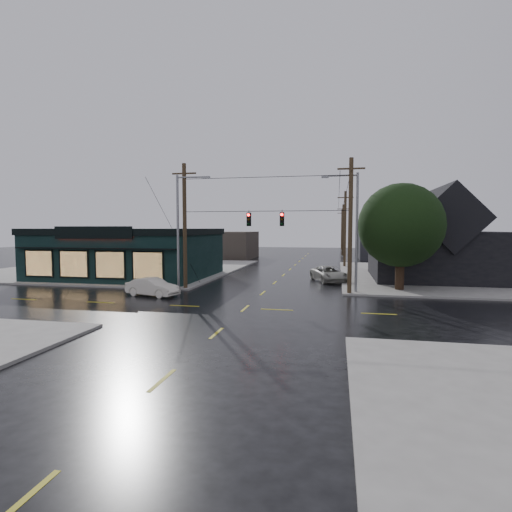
% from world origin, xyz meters
% --- Properties ---
extents(ground_plane, '(160.00, 160.00, 0.00)m').
position_xyz_m(ground_plane, '(0.00, 0.00, 0.00)').
color(ground_plane, black).
extents(sidewalk_nw, '(28.00, 28.00, 0.15)m').
position_xyz_m(sidewalk_nw, '(-20.00, 20.00, 0.07)').
color(sidewalk_nw, gray).
rests_on(sidewalk_nw, ground).
extents(sidewalk_ne, '(28.00, 28.00, 0.15)m').
position_xyz_m(sidewalk_ne, '(20.00, 20.00, 0.07)').
color(sidewalk_ne, gray).
rests_on(sidewalk_ne, ground).
extents(pizza_shop, '(16.30, 12.34, 4.90)m').
position_xyz_m(pizza_shop, '(-15.00, 12.94, 2.56)').
color(pizza_shop, black).
rests_on(pizza_shop, ground).
extents(ne_building, '(12.60, 11.60, 8.75)m').
position_xyz_m(ne_building, '(15.00, 17.00, 4.47)').
color(ne_building, black).
rests_on(ne_building, ground).
extents(corner_tree, '(6.58, 6.58, 8.36)m').
position_xyz_m(corner_tree, '(10.44, 9.05, 5.20)').
color(corner_tree, black).
rests_on(corner_tree, ground).
extents(utility_pole_nw, '(2.00, 0.32, 10.15)m').
position_xyz_m(utility_pole_nw, '(-6.50, 6.50, 0.00)').
color(utility_pole_nw, '#352617').
rests_on(utility_pole_nw, ground).
extents(utility_pole_ne, '(2.00, 0.32, 10.15)m').
position_xyz_m(utility_pole_ne, '(6.50, 6.50, 0.00)').
color(utility_pole_ne, '#352617').
rests_on(utility_pole_ne, ground).
extents(utility_pole_far_a, '(2.00, 0.32, 9.65)m').
position_xyz_m(utility_pole_far_a, '(6.50, 28.00, 0.00)').
color(utility_pole_far_a, '#352617').
rests_on(utility_pole_far_a, ground).
extents(utility_pole_far_b, '(2.00, 0.32, 9.15)m').
position_xyz_m(utility_pole_far_b, '(6.50, 48.00, 0.00)').
color(utility_pole_far_b, '#352617').
rests_on(utility_pole_far_b, ground).
extents(utility_pole_far_c, '(2.00, 0.32, 9.15)m').
position_xyz_m(utility_pole_far_c, '(6.50, 68.00, 0.00)').
color(utility_pole_far_c, '#352617').
rests_on(utility_pole_far_c, ground).
extents(span_signal_assembly, '(13.00, 0.48, 1.23)m').
position_xyz_m(span_signal_assembly, '(0.10, 6.50, 5.70)').
color(span_signal_assembly, black).
rests_on(span_signal_assembly, ground).
extents(streetlight_nw, '(5.40, 0.30, 9.15)m').
position_xyz_m(streetlight_nw, '(-6.80, 5.80, 0.00)').
color(streetlight_nw, gray).
rests_on(streetlight_nw, ground).
extents(streetlight_ne, '(5.40, 0.30, 9.15)m').
position_xyz_m(streetlight_ne, '(7.00, 7.20, 0.00)').
color(streetlight_ne, gray).
rests_on(streetlight_ne, ground).
extents(bg_building_west, '(12.00, 10.00, 4.40)m').
position_xyz_m(bg_building_west, '(-14.00, 40.00, 2.20)').
color(bg_building_west, '#40362F').
rests_on(bg_building_west, ground).
extents(bg_building_east, '(14.00, 12.00, 5.60)m').
position_xyz_m(bg_building_east, '(16.00, 45.00, 2.80)').
color(bg_building_east, '#2B2B30').
rests_on(bg_building_east, ground).
extents(sedan_cream, '(4.30, 2.40, 1.34)m').
position_xyz_m(sedan_cream, '(-7.69, 3.02, 0.67)').
color(sedan_cream, silver).
rests_on(sedan_cream, ground).
extents(suv_silver, '(4.07, 5.61, 1.42)m').
position_xyz_m(suv_silver, '(4.86, 13.81, 0.71)').
color(suv_silver, '#99988D').
rests_on(suv_silver, ground).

